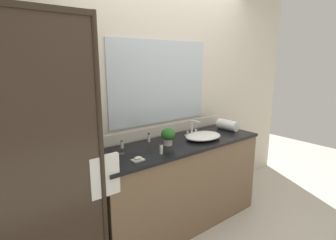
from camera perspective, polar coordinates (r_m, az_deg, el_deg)
ground_plane at (r=3.06m, az=2.36°, el=-21.10°), size 8.00×8.00×0.00m
wall_back_with_mirror at (r=2.84m, az=-1.95°, el=4.61°), size 4.40×0.06×2.60m
vanity_cabinet at (r=2.84m, az=2.31°, el=-13.44°), size 1.80×0.58×0.90m
shower_enclosure at (r=1.90m, az=-24.10°, el=-9.36°), size 1.20×0.59×2.00m
sink_basin at (r=2.81m, az=7.49°, el=-3.37°), size 0.41×0.31×0.06m
faucet at (r=2.91m, az=5.20°, el=-2.19°), size 0.17×0.14×0.18m
potted_plant at (r=2.56m, az=0.03°, el=-3.28°), size 0.14×0.14×0.17m
soap_dish at (r=2.21m, az=-6.42°, el=-8.26°), size 0.10×0.07×0.04m
amenity_bottle_shampoo at (r=2.53m, az=-9.78°, el=-5.15°), size 0.03×0.03×0.07m
amenity_bottle_lotion at (r=2.69m, az=-4.09°, el=-3.78°), size 0.03×0.03×0.09m
amenity_bottle_body_wash at (r=2.34m, az=-1.45°, el=-6.18°), size 0.03×0.03×0.09m
rolled_towel_near_edge at (r=3.20m, az=12.59°, el=-1.05°), size 0.14×0.25×0.12m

